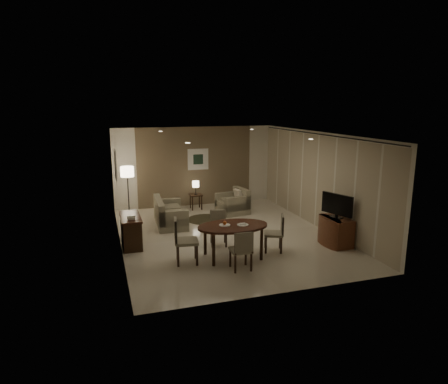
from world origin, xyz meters
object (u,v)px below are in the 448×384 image
object	(u,v)px
console_desk	(131,231)
tv_cabinet	(336,231)
side_table	(196,202)
floor_lamp	(128,192)
chair_far	(219,229)
armchair	(232,201)
sofa	(170,212)
dining_table	(233,241)
chair_right	(273,233)
chair_near	(241,250)
chair_left	(187,241)

from	to	relation	value
console_desk	tv_cabinet	size ratio (longest dim) A/B	1.33
side_table	floor_lamp	bearing A→B (deg)	-171.34
chair_far	armchair	distance (m)	3.01
sofa	chair_far	bearing A→B (deg)	-155.43
console_desk	sofa	bearing A→B (deg)	48.93
console_desk	dining_table	distance (m)	2.64
sofa	armchair	distance (m)	2.21
tv_cabinet	side_table	size ratio (longest dim) A/B	1.79
dining_table	chair_right	size ratio (longest dim) A/B	1.83
sofa	side_table	distance (m)	1.87
sofa	armchair	size ratio (longest dim) A/B	1.83
console_desk	dining_table	xyz separation A→B (m)	(2.16, -1.53, 0.01)
tv_cabinet	dining_table	xyz separation A→B (m)	(-2.73, -0.03, 0.03)
tv_cabinet	chair_far	xyz separation A→B (m)	(-2.82, 0.83, 0.08)
chair_right	side_table	distance (m)	4.45
chair_near	chair_left	world-z (taller)	chair_left
tv_cabinet	floor_lamp	bearing A→B (deg)	139.26
sofa	tv_cabinet	bearing A→B (deg)	-125.84
tv_cabinet	chair_right	size ratio (longest dim) A/B	1.01
side_table	floor_lamp	size ratio (longest dim) A/B	0.32
armchair	floor_lamp	bearing A→B (deg)	-108.55
chair_far	armchair	bearing A→B (deg)	76.96
armchair	console_desk	bearing A→B (deg)	-67.75
chair_right	side_table	world-z (taller)	chair_right
tv_cabinet	chair_left	xyz separation A→B (m)	(-3.81, -0.03, 0.16)
console_desk	armchair	size ratio (longest dim) A/B	1.35
chair_far	armchair	xyz separation A→B (m)	(1.29, 2.72, -0.03)
chair_left	chair_right	world-z (taller)	chair_left
armchair	chair_near	bearing A→B (deg)	-25.65
chair_left	side_table	distance (m)	4.63
floor_lamp	armchair	bearing A→B (deg)	-9.41
armchair	tv_cabinet	bearing A→B (deg)	14.15
console_desk	tv_cabinet	distance (m)	5.11
chair_far	chair_right	bearing A→B (deg)	-22.23
chair_left	chair_near	bearing A→B (deg)	-115.45
console_desk	chair_left	bearing A→B (deg)	-54.65
chair_far	chair_right	world-z (taller)	chair_right
armchair	side_table	bearing A→B (deg)	-140.17
console_desk	dining_table	world-z (taller)	dining_table
console_desk	chair_near	world-z (taller)	chair_near
tv_cabinet	floor_lamp	xyz separation A→B (m)	(-4.74, 4.08, 0.45)
sofa	side_table	bearing A→B (deg)	-33.95
tv_cabinet	chair_left	world-z (taller)	chair_left
dining_table	chair_right	xyz separation A→B (m)	(1.05, 0.08, 0.06)
dining_table	armchair	size ratio (longest dim) A/B	1.83
chair_right	chair_left	bearing A→B (deg)	-66.22
chair_right	chair_near	bearing A→B (deg)	-33.45
dining_table	chair_left	distance (m)	1.08
chair_near	side_table	size ratio (longest dim) A/B	1.75
chair_near	chair_right	distance (m)	1.35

